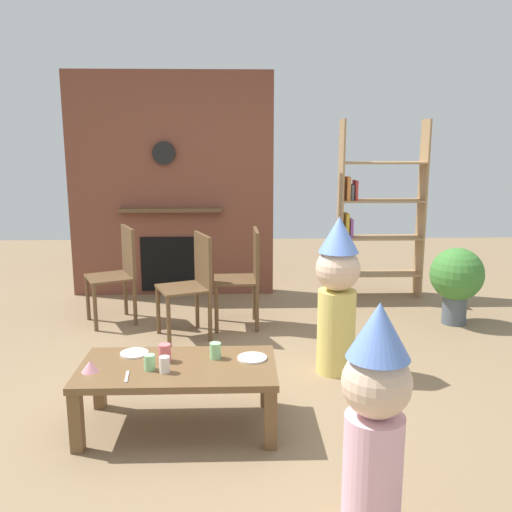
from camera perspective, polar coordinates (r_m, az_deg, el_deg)
name	(u,v)px	position (r m, az deg, el deg)	size (l,w,h in m)	color
ground_plane	(236,394)	(3.92, -2.06, -13.85)	(12.00, 12.00, 0.00)	#846B4C
brick_fireplace_feature	(172,186)	(6.19, -8.56, 7.02)	(2.20, 0.28, 2.40)	brown
bookshelf	(374,217)	(6.17, 11.92, 3.89)	(0.90, 0.28, 1.90)	#9E7A51
coffee_table	(178,374)	(3.42, -7.94, -11.84)	(1.16, 0.61, 0.39)	brown
paper_cup_near_left	(165,364)	(3.29, -9.29, -10.84)	(0.06, 0.06, 0.09)	silver
paper_cup_near_right	(165,353)	(3.45, -9.27, -9.69)	(0.07, 0.07, 0.11)	#E5666B
paper_cup_center	(150,362)	(3.34, -10.77, -10.58)	(0.06, 0.06, 0.09)	#8CD18C
paper_cup_far_left	(215,351)	(3.46, -4.15, -9.57)	(0.07, 0.07, 0.10)	#8CD18C
paper_plate_front	(134,353)	(3.60, -12.27, -9.64)	(0.17, 0.17, 0.01)	white
paper_plate_rear	(252,358)	(3.45, -0.39, -10.32)	(0.18, 0.18, 0.01)	white
birthday_cake_slice	(90,366)	(3.40, -16.53, -10.69)	(0.10, 0.10, 0.06)	pink
table_fork	(127,377)	(3.29, -13.00, -11.86)	(0.15, 0.02, 0.01)	silver
child_with_cone_hat	(375,417)	(2.48, 12.01, -15.75)	(0.29, 0.29, 1.06)	#EAB2C6
child_in_pink	(337,292)	(4.10, 8.26, -3.61)	(0.32, 0.32, 1.16)	#E0CC66
dining_chair_left	(119,269)	(5.38, -13.74, -1.26)	(0.53, 0.53, 0.90)	brown
dining_chair_middle	(193,279)	(4.86, -6.42, -2.37)	(0.52, 0.52, 0.90)	brown
dining_chair_right	(246,272)	(5.09, -1.03, -1.64)	(0.41, 0.41, 0.90)	brown
potted_plant_tall	(457,278)	(5.50, 19.73, -2.09)	(0.49, 0.49, 0.72)	#4C5660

